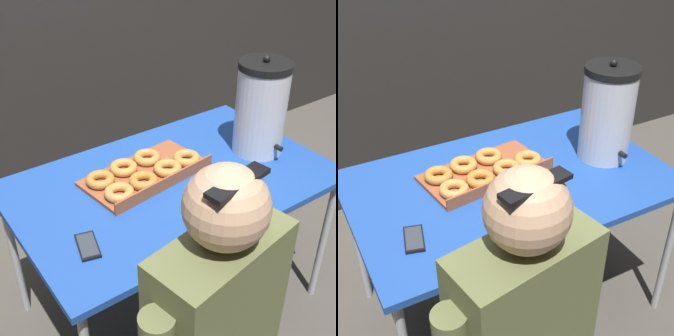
# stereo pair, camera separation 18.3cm
# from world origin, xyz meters

# --- Properties ---
(ground_plane) EXTENTS (12.00, 12.00, 0.00)m
(ground_plane) POSITION_xyz_m (0.00, 0.00, 0.00)
(ground_plane) COLOR #4C473F
(folding_table) EXTENTS (1.27, 0.80, 0.71)m
(folding_table) POSITION_xyz_m (0.00, 0.00, 0.66)
(folding_table) COLOR #1E479E
(folding_table) RESTS_ON ground
(donut_box) EXTENTS (0.53, 0.33, 0.05)m
(donut_box) POSITION_xyz_m (-0.09, 0.07, 0.73)
(donut_box) COLOR brown
(donut_box) RESTS_ON folding_table
(coffee_urn) EXTENTS (0.22, 0.25, 0.43)m
(coffee_urn) POSITION_xyz_m (0.44, -0.03, 0.91)
(coffee_urn) COLOR silver
(coffee_urn) RESTS_ON folding_table
(cell_phone) EXTENTS (0.10, 0.14, 0.01)m
(cell_phone) POSITION_xyz_m (-0.46, -0.16, 0.71)
(cell_phone) COLOR black
(cell_phone) RESTS_ON folding_table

